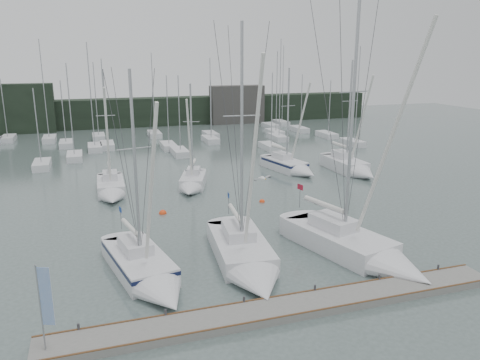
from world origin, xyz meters
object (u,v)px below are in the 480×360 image
object	(u,v)px
sailboat_mid_e	(352,168)
sailboat_near_right	(365,252)
sailboat_near_left	(148,274)
buoy_a	(163,213)
sailboat_near_center	(248,263)
sailboat_mid_c	(192,184)
buoy_b	(262,202)
dock_banner	(44,301)
sailboat_mid_d	(292,167)
sailboat_mid_b	(111,190)

from	to	relation	value
sailboat_mid_e	sailboat_near_right	bearing A→B (deg)	-120.04
sailboat_near_left	buoy_a	xyz separation A→B (m)	(2.65, 11.81, -0.56)
sailboat_near_center	sailboat_mid_e	world-z (taller)	sailboat_near_center
sailboat_near_left	sailboat_near_right	bearing A→B (deg)	-17.06
sailboat_mid_c	buoy_b	distance (m)	7.67
buoy_b	buoy_a	bearing A→B (deg)	-177.34
sailboat_near_right	dock_banner	size ratio (longest dim) A/B	4.47
buoy_a	buoy_b	xyz separation A→B (m)	(8.84, 0.41, 0.00)
buoy_a	dock_banner	world-z (taller)	dock_banner
sailboat_mid_c	buoy_b	size ratio (longest dim) A/B	21.47
sailboat_mid_e	sailboat_mid_c	bearing A→B (deg)	-178.44
sailboat_near_center	sailboat_mid_e	xyz separation A→B (m)	(18.58, 19.06, 0.07)
sailboat_near_center	sailboat_mid_d	distance (m)	24.96
sailboat_near_right	sailboat_mid_b	xyz separation A→B (m)	(-14.34, 19.45, -0.08)
sailboat_near_left	sailboat_near_center	world-z (taller)	sailboat_near_center
sailboat_near_right	sailboat_mid_e	size ratio (longest dim) A/B	1.37
sailboat_near_left	sailboat_near_center	xyz separation A→B (m)	(5.87, -0.32, -0.01)
sailboat_mid_e	dock_banner	size ratio (longest dim) A/B	3.27
sailboat_near_left	dock_banner	bearing A→B (deg)	-142.66
sailboat_near_left	dock_banner	distance (m)	7.72
buoy_a	dock_banner	distance (m)	19.14
sailboat_near_left	sailboat_mid_c	size ratio (longest dim) A/B	1.20
sailboat_near_center	sailboat_mid_c	world-z (taller)	sailboat_near_center
buoy_a	buoy_b	world-z (taller)	buoy_a
buoy_b	dock_banner	world-z (taller)	dock_banner
sailboat_near_center	sailboat_mid_e	distance (m)	26.62
sailboat_mid_d	sailboat_near_right	bearing A→B (deg)	-115.68
sailboat_mid_d	sailboat_mid_c	bearing A→B (deg)	-177.49
buoy_b	dock_banner	distance (m)	24.33
sailboat_mid_e	dock_banner	world-z (taller)	sailboat_mid_e
sailboat_near_left	sailboat_mid_e	world-z (taller)	sailboat_mid_e
sailboat_near_left	sailboat_mid_b	bearing A→B (deg)	81.83
sailboat_mid_e	sailboat_near_center	bearing A→B (deg)	-135.18
sailboat_near_right	sailboat_mid_d	world-z (taller)	sailboat_near_right
sailboat_near_center	sailboat_mid_c	size ratio (longest dim) A/B	1.46
sailboat_mid_c	sailboat_near_center	bearing A→B (deg)	-73.00
sailboat_mid_d	buoy_b	xyz separation A→B (m)	(-6.95, -9.03, -0.59)
sailboat_mid_e	buoy_a	world-z (taller)	sailboat_mid_e
sailboat_mid_b	sailboat_mid_d	size ratio (longest dim) A/B	1.00
sailboat_near_center	buoy_a	xyz separation A→B (m)	(-3.22, 12.13, -0.56)
sailboat_near_right	dock_banner	bearing A→B (deg)	177.97
sailboat_near_center	sailboat_near_right	distance (m)	7.48
sailboat_near_center	buoy_b	bearing A→B (deg)	71.42
sailboat_near_right	buoy_a	bearing A→B (deg)	113.77
sailboat_near_center	sailboat_near_right	bearing A→B (deg)	-1.95
sailboat_near_left	dock_banner	size ratio (longest dim) A/B	3.25
buoy_b	sailboat_mid_b	bearing A→B (deg)	154.66
buoy_a	sailboat_near_center	bearing A→B (deg)	-75.13
buoy_a	sailboat_near_left	bearing A→B (deg)	-102.65
buoy_b	sailboat_near_center	bearing A→B (deg)	-114.13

